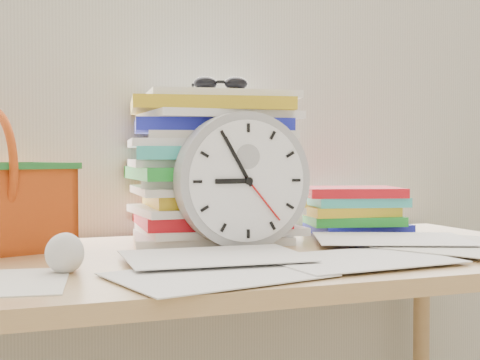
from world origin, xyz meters
name	(u,v)px	position (x,y,z in m)	size (l,w,h in m)	color
curtain	(182,8)	(0.00, 1.98, 1.30)	(2.40, 0.01, 2.50)	beige
desk	(236,291)	(0.00, 1.60, 0.68)	(1.40, 0.70, 0.75)	tan
paper_stack	(213,167)	(0.03, 1.82, 0.91)	(0.37, 0.30, 0.33)	white
clock	(243,180)	(0.04, 1.66, 0.89)	(0.28, 0.28, 0.06)	#9E9E9E
sunglasses	(221,83)	(0.02, 1.76, 1.09)	(0.13, 0.11, 0.03)	black
book_stack	(353,210)	(0.39, 1.81, 0.81)	(0.26, 0.20, 0.11)	white
crumpled_ball	(64,253)	(-0.33, 1.49, 0.78)	(0.07, 0.07, 0.07)	white
scattered_papers	(236,250)	(0.00, 1.60, 0.76)	(1.26, 0.42, 0.02)	white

